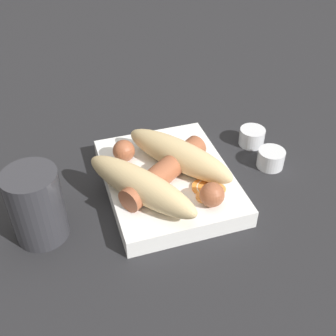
% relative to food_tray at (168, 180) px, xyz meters
% --- Properties ---
extents(ground_plane, '(3.00, 3.00, 0.00)m').
position_rel_food_tray_xyz_m(ground_plane, '(0.00, 0.00, -0.01)').
color(ground_plane, '#232326').
extents(food_tray, '(0.23, 0.19, 0.03)m').
position_rel_food_tray_xyz_m(food_tray, '(0.00, 0.00, 0.00)').
color(food_tray, white).
rests_on(food_tray, ground_plane).
extents(bread_roll, '(0.23, 0.22, 0.05)m').
position_rel_food_tray_xyz_m(bread_roll, '(-0.02, 0.02, 0.04)').
color(bread_roll, '#DBBC84').
rests_on(bread_roll, food_tray).
extents(sausage, '(0.17, 0.15, 0.03)m').
position_rel_food_tray_xyz_m(sausage, '(-0.01, 0.01, 0.03)').
color(sausage, '#9E5638').
rests_on(sausage, food_tray).
extents(pickled_veggies, '(0.06, 0.06, 0.00)m').
position_rel_food_tray_xyz_m(pickled_veggies, '(-0.06, -0.04, 0.02)').
color(pickled_veggies, '#F99E4C').
rests_on(pickled_veggies, food_tray).
extents(condiment_cup_near, '(0.04, 0.04, 0.03)m').
position_rel_food_tray_xyz_m(condiment_cup_near, '(0.00, -0.18, -0.00)').
color(condiment_cup_near, silver).
rests_on(condiment_cup_near, ground_plane).
extents(condiment_cup_far, '(0.04, 0.04, 0.03)m').
position_rel_food_tray_xyz_m(condiment_cup_far, '(0.07, -0.18, -0.00)').
color(condiment_cup_far, silver).
rests_on(condiment_cup_far, ground_plane).
extents(drink_glass, '(0.07, 0.07, 0.11)m').
position_rel_food_tray_xyz_m(drink_glass, '(-0.04, 0.19, 0.04)').
color(drink_glass, '#333338').
rests_on(drink_glass, ground_plane).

